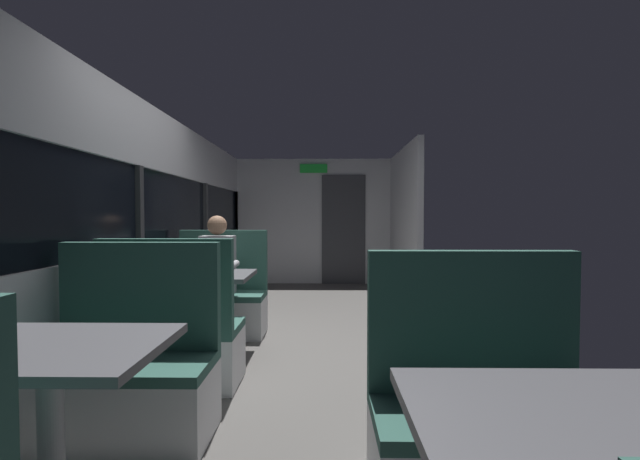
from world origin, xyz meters
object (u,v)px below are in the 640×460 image
dining_table_mid_window (201,285)px  dining_table_front_aisle (583,454)px  bench_mid_window_facing_entry (220,303)px  bench_front_aisle_facing_entry (483,435)px  bench_near_window_facing_entry (129,379)px  dining_table_near_window (50,369)px  bench_mid_window_facing_end (174,342)px  seated_passenger (218,285)px

dining_table_mid_window → dining_table_front_aisle: same height
dining_table_mid_window → bench_mid_window_facing_entry: bench_mid_window_facing_entry is taller
bench_front_aisle_facing_entry → bench_near_window_facing_entry: bearing=161.5°
bench_near_window_facing_entry → dining_table_mid_window: bench_near_window_facing_entry is taller
dining_table_near_window → bench_mid_window_facing_entry: bench_mid_window_facing_entry is taller
dining_table_mid_window → bench_front_aisle_facing_entry: bearing=-48.5°
dining_table_mid_window → bench_mid_window_facing_entry: size_ratio=0.82×
dining_table_front_aisle → bench_front_aisle_facing_entry: (0.00, 0.70, -0.31)m
dining_table_near_window → bench_front_aisle_facing_entry: 1.82m
bench_mid_window_facing_end → bench_front_aisle_facing_entry: (1.79, -1.33, 0.00)m
bench_near_window_facing_entry → seated_passenger: seated_passenger is taller
seated_passenger → dining_table_near_window: bearing=-90.0°
dining_table_near_window → bench_near_window_facing_entry: 0.77m
dining_table_near_window → bench_front_aisle_facing_entry: (1.79, 0.10, -0.31)m
bench_mid_window_facing_end → dining_table_front_aisle: bench_mid_window_facing_end is taller
dining_table_mid_window → seated_passenger: seated_passenger is taller
dining_table_near_window → bench_mid_window_facing_entry: (0.00, 2.83, -0.31)m
bench_mid_window_facing_end → seated_passenger: 1.34m
bench_near_window_facing_entry → bench_mid_window_facing_entry: (0.00, 2.13, 0.00)m
bench_near_window_facing_entry → seated_passenger: (0.00, 2.05, 0.21)m
dining_table_near_window → dining_table_front_aisle: bearing=-18.5°
bench_near_window_facing_entry → seated_passenger: bearing=90.0°
bench_near_window_facing_entry → bench_front_aisle_facing_entry: (1.79, -0.60, 0.00)m
bench_near_window_facing_entry → bench_mid_window_facing_end: 0.73m
bench_mid_window_facing_entry → bench_front_aisle_facing_entry: bearing=-56.7°
dining_table_mid_window → bench_front_aisle_facing_entry: (1.79, -2.03, -0.31)m
dining_table_front_aisle → dining_table_near_window: bearing=161.5°
dining_table_near_window → seated_passenger: size_ratio=0.71×
dining_table_mid_window → bench_mid_window_facing_entry: (0.00, 0.70, -0.31)m
bench_front_aisle_facing_entry → bench_mid_window_facing_entry: bearing=123.3°
bench_mid_window_facing_entry → dining_table_front_aisle: (1.79, -3.43, 0.31)m
dining_table_near_window → seated_passenger: 2.75m
bench_front_aisle_facing_entry → dining_table_front_aisle: bearing=-90.0°
bench_front_aisle_facing_entry → seated_passenger: seated_passenger is taller
dining_table_front_aisle → dining_table_mid_window: bearing=123.3°
bench_mid_window_facing_end → bench_front_aisle_facing_entry: 2.23m
bench_mid_window_facing_entry → bench_mid_window_facing_end: bearing=-90.0°
dining_table_mid_window → bench_mid_window_facing_entry: 0.77m
seated_passenger → bench_mid_window_facing_entry: bearing=90.0°
seated_passenger → bench_near_window_facing_entry: bearing=-90.0°
dining_table_near_window → bench_mid_window_facing_end: size_ratio=0.82×
dining_table_near_window → dining_table_front_aisle: same height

